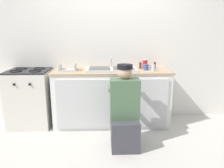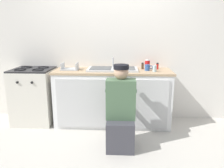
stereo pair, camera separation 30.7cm
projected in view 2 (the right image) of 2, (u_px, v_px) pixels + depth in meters
name	position (u px, v px, depth m)	size (l,w,h in m)	color
ground_plane	(112.00, 130.00, 3.43)	(12.00, 12.00, 0.00)	beige
back_wall	(114.00, 47.00, 3.76)	(6.00, 0.10, 2.50)	silver
counter_cabinet	(113.00, 98.00, 3.61)	(1.84, 0.62, 0.88)	white
countertop	(113.00, 71.00, 3.51)	(1.88, 0.62, 0.03)	tan
sink_double_basin	(113.00, 69.00, 3.50)	(0.80, 0.44, 0.19)	silver
stove_range	(34.00, 95.00, 3.68)	(0.65, 0.62, 0.93)	silver
plumber_person	(121.00, 114.00, 2.86)	(0.42, 0.61, 1.10)	#3F3F47
spice_bottle_red	(157.00, 66.00, 3.57)	(0.04, 0.04, 0.10)	red
spice_bottle_pepper	(143.00, 66.00, 3.59)	(0.04, 0.04, 0.10)	#513823
coffee_mug	(148.00, 68.00, 3.46)	(0.13, 0.08, 0.09)	#335699
soda_cup_red	(147.00, 64.00, 3.60)	(0.08, 0.08, 0.15)	red
dish_rack_tray	(70.00, 68.00, 3.54)	(0.28, 0.22, 0.11)	#B2B7BC
water_glass	(155.00, 69.00, 3.35)	(0.06, 0.06, 0.10)	#ADC6CC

